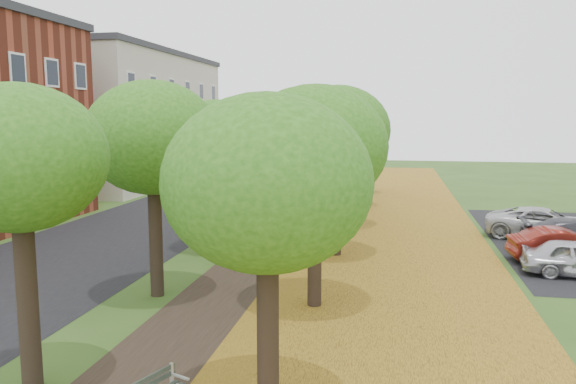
% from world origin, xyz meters
% --- Properties ---
extents(street_asphalt, '(8.00, 70.00, 0.01)m').
position_xyz_m(street_asphalt, '(-7.50, 15.00, 0.00)').
color(street_asphalt, black).
rests_on(street_asphalt, ground).
extents(footpath, '(3.20, 70.00, 0.01)m').
position_xyz_m(footpath, '(0.00, 15.00, 0.00)').
color(footpath, black).
rests_on(footpath, ground).
extents(leaf_verge, '(7.50, 70.00, 0.01)m').
position_xyz_m(leaf_verge, '(5.00, 15.00, 0.01)').
color(leaf_verge, '#B58521').
rests_on(leaf_verge, ground).
extents(tree_row_west, '(3.63, 33.63, 6.00)m').
position_xyz_m(tree_row_west, '(-2.20, 15.00, 4.42)').
color(tree_row_west, black).
rests_on(tree_row_west, ground).
extents(tree_row_east, '(3.63, 33.63, 6.00)m').
position_xyz_m(tree_row_east, '(2.60, 15.00, 4.42)').
color(tree_row_east, black).
rests_on(tree_row_east, ground).
extents(building_cream, '(10.30, 20.30, 10.40)m').
position_xyz_m(building_cream, '(-17.00, 33.00, 5.21)').
color(building_cream, beige).
rests_on(building_cream, ground).
extents(car_red, '(4.00, 1.72, 1.28)m').
position_xyz_m(car_red, '(11.00, 12.32, 0.64)').
color(car_red, maroon).
rests_on(car_red, ground).
extents(car_white, '(5.31, 3.47, 1.36)m').
position_xyz_m(car_white, '(11.34, 16.60, 0.68)').
color(car_white, beige).
rests_on(car_white, ground).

